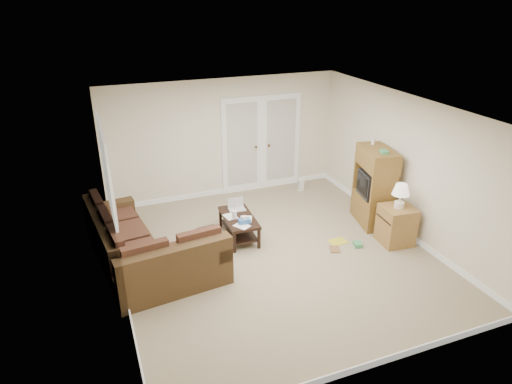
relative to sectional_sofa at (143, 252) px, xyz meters
name	(u,v)px	position (x,y,z in m)	size (l,w,h in m)	color
floor	(275,254)	(2.12, -0.36, -0.32)	(5.50, 5.50, 0.00)	gray
ceiling	(277,109)	(2.12, -0.36, 2.18)	(5.00, 5.50, 0.02)	silver
wall_left	(113,212)	(-0.38, -0.36, 0.93)	(0.02, 5.50, 2.50)	silver
wall_right	(406,166)	(4.62, -0.36, 0.93)	(0.02, 5.50, 2.50)	silver
wall_back	(224,138)	(2.12, 2.39, 0.93)	(5.00, 0.02, 2.50)	silver
wall_front	(378,282)	(2.12, -3.11, 0.93)	(5.00, 0.02, 2.50)	silver
baseboards	(275,252)	(2.12, -0.36, -0.27)	(5.00, 5.50, 0.10)	silver
french_doors	(262,144)	(2.97, 2.35, 0.72)	(1.80, 0.05, 2.13)	silver
window_left	(107,168)	(-0.34, 0.64, 1.23)	(0.05, 1.92, 1.42)	silver
sectional_sofa	(143,252)	(0.00, 0.00, 0.00)	(2.04, 2.69, 0.80)	#49331C
coffee_table	(239,226)	(1.76, 0.43, -0.09)	(0.56, 1.05, 0.70)	black
tv_armoire	(374,186)	(4.32, 0.06, 0.43)	(0.69, 1.01, 1.59)	brown
side_cabinet	(397,222)	(4.26, -0.76, 0.09)	(0.57, 0.57, 1.12)	olive
space_heater	(301,185)	(3.73, 1.89, -0.17)	(0.11, 0.10, 0.29)	white
floor_magazine	(338,241)	(3.35, -0.38, -0.31)	(0.31, 0.24, 0.01)	gold
floor_greenbox	(358,244)	(3.59, -0.64, -0.28)	(0.13, 0.18, 0.07)	#43935A
floor_book	(330,249)	(3.07, -0.57, -0.31)	(0.17, 0.23, 0.02)	brown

